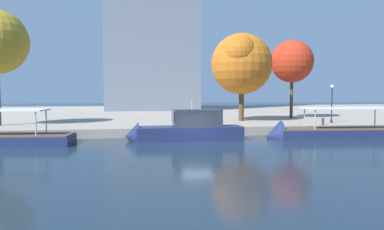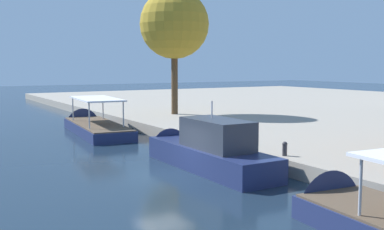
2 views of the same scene
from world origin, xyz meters
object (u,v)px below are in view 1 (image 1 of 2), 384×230
at_px(tree_0, 240,63).
at_px(mooring_bollard_2, 323,121).
at_px(motor_yacht_1, 184,131).
at_px(mooring_bollard_0, 174,123).
at_px(lamp_post, 332,101).
at_px(tour_boat_2, 334,134).
at_px(tree_2, 293,59).
at_px(mooring_bollard_1, 210,123).

bearing_deg(tree_0, mooring_bollard_2, -45.05).
xyz_separation_m(motor_yacht_1, mooring_bollard_2, (14.92, 3.01, 0.45)).
xyz_separation_m(mooring_bollard_0, lamp_post, (17.79, 2.66, 1.98)).
bearing_deg(tour_boat_2, tree_2, -93.57).
xyz_separation_m(mooring_bollard_2, tree_0, (-6.85, 6.86, 6.39)).
height_order(mooring_bollard_1, tree_2, tree_2).
distance_m(lamp_post, tree_2, 9.58).
bearing_deg(mooring_bollard_1, mooring_bollard_0, -176.44).
height_order(tour_boat_2, mooring_bollard_1, tour_boat_2).
bearing_deg(tree_0, mooring_bollard_0, -140.37).
bearing_deg(mooring_bollard_2, tree_2, 82.82).
xyz_separation_m(motor_yacht_1, tree_0, (8.08, 9.87, 6.85)).
bearing_deg(motor_yacht_1, lamp_post, -162.46).
relative_size(motor_yacht_1, lamp_post, 2.48).
relative_size(motor_yacht_1, mooring_bollard_2, 13.59).
xyz_separation_m(tour_boat_2, lamp_post, (3.12, 6.00, 2.94)).
distance_m(mooring_bollard_2, tree_0, 11.61).
bearing_deg(mooring_bollard_1, tour_boat_2, -17.79).
relative_size(mooring_bollard_0, mooring_bollard_2, 1.00).
height_order(motor_yacht_1, tour_boat_2, motor_yacht_1).
xyz_separation_m(mooring_bollard_0, mooring_bollard_1, (3.59, 0.22, -0.01)).
distance_m(motor_yacht_1, mooring_bollard_2, 15.23).
height_order(motor_yacht_1, mooring_bollard_0, motor_yacht_1).
bearing_deg(lamp_post, tree_0, 153.95).
distance_m(tour_boat_2, mooring_bollard_2, 3.83).
bearing_deg(tour_boat_2, mooring_bollard_1, -12.79).
xyz_separation_m(motor_yacht_1, lamp_post, (17.24, 5.39, 2.44)).
xyz_separation_m(tree_0, tree_2, (8.15, 3.46, 0.85)).
bearing_deg(mooring_bollard_1, lamp_post, 9.75).
relative_size(mooring_bollard_2, tree_0, 0.07).
bearing_deg(mooring_bollard_1, motor_yacht_1, -135.91).
relative_size(lamp_post, tree_0, 0.41).
height_order(mooring_bollard_1, mooring_bollard_2, mooring_bollard_2).
distance_m(tour_boat_2, tree_2, 16.30).
bearing_deg(tree_0, motor_yacht_1, -129.31).
relative_size(mooring_bollard_0, tree_2, 0.08).
bearing_deg(tour_boat_2, motor_yacht_1, 2.53).
xyz_separation_m(mooring_bollard_2, tree_2, (1.30, 10.32, 7.24)).
xyz_separation_m(mooring_bollard_2, lamp_post, (2.32, 2.38, 1.98)).
bearing_deg(tree_0, tour_boat_2, -60.01).
xyz_separation_m(motor_yacht_1, mooring_bollard_0, (-0.55, 2.72, 0.45)).
relative_size(motor_yacht_1, mooring_bollard_1, 14.02).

